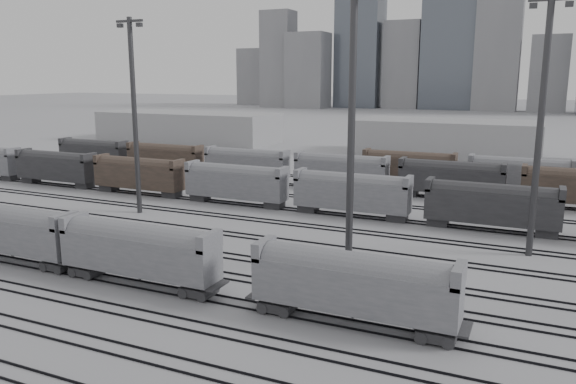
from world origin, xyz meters
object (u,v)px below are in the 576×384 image
at_px(hopper_car_a, 11,229).
at_px(light_mast_c, 351,125).
at_px(hopper_car_b, 139,249).
at_px(hopper_car_c, 354,282).

xyz_separation_m(hopper_car_a, light_mast_c, (30.53, 10.86, 10.15)).
bearing_deg(hopper_car_b, light_mast_c, 35.62).
relative_size(hopper_car_b, light_mast_c, 0.59).
height_order(hopper_car_b, hopper_car_c, hopper_car_c).
distance_m(hopper_car_a, hopper_car_b, 15.38).
relative_size(hopper_car_a, hopper_car_b, 1.00).
relative_size(hopper_car_c, light_mast_c, 0.59).
bearing_deg(light_mast_c, hopper_car_a, -160.43).
height_order(hopper_car_a, hopper_car_b, hopper_car_b).
distance_m(hopper_car_a, hopper_car_c, 34.50).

